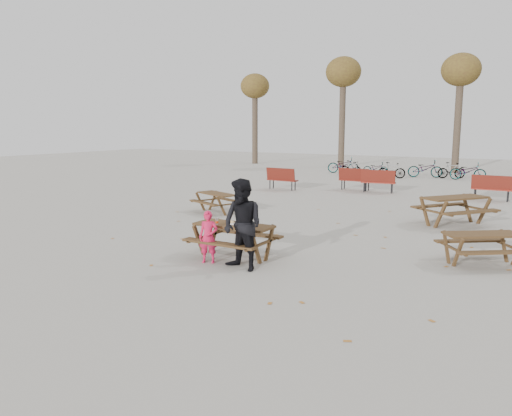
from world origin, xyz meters
The scene contains 14 objects.
ground centered at (0.00, 0.00, 0.00)m, with size 80.00×80.00×0.00m, color gray.
main_picnic_table centered at (0.00, 0.00, 0.59)m, with size 1.80×1.45×0.78m.
food_tray centered at (-0.03, -0.04, 0.79)m, with size 0.18×0.11×0.04m, color white.
bread_roll centered at (-0.03, -0.04, 0.83)m, with size 0.14×0.06×0.05m, color tan.
soda_bottle centered at (-0.30, -0.23, 0.85)m, with size 0.07×0.07×0.17m.
child centered at (-0.26, -0.62, 0.57)m, with size 0.42×0.27×1.14m, color #DA1B49.
adult centered at (0.67, -0.71, 0.95)m, with size 0.92×0.72×1.90m, color black.
picnic_table_east centered at (4.91, 2.22, 0.34)m, with size 1.58×1.27×0.68m, color #3D2716, non-canonical shape.
picnic_table_north centered at (-3.71, 4.73, 0.34)m, with size 1.57×1.27×0.68m, color #3D2716, non-canonical shape.
picnic_table_far centered at (3.70, 6.53, 0.43)m, with size 1.99×1.61×0.86m, color #3D2716, non-canonical shape.
park_bench_row centered at (-0.62, 12.42, 0.52)m, with size 10.38×2.17×1.03m.
bicycle_row centered at (-1.33, 20.37, 0.48)m, with size 9.39×2.79×1.01m.
tree_row centered at (0.90, 25.15, 6.19)m, with size 32.17×3.52×8.26m.
fallen_leaves centered at (0.50, 2.50, 0.00)m, with size 11.00×11.00×0.01m, color #A86728, non-canonical shape.
Camera 1 is at (5.94, -9.25, 2.96)m, focal length 35.00 mm.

